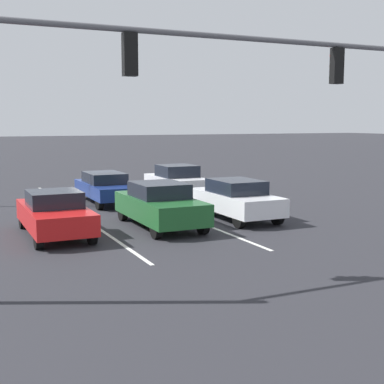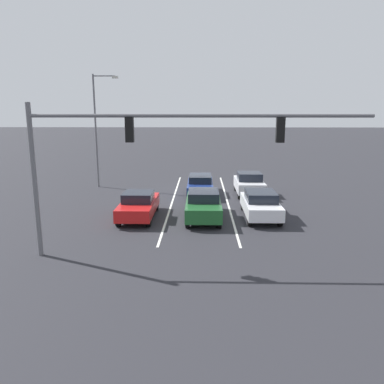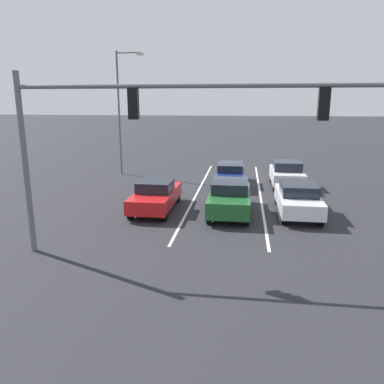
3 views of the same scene
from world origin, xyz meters
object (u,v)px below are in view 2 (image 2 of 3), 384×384
Objects in this scene: car_navy_midlane_second at (200,184)px; car_silver_leftlane_second at (249,183)px; car_red_rightlane_front at (139,205)px; traffic_signal_gantry at (140,144)px; car_white_leftlane_front at (260,204)px; car_darkgreen_midlane_front at (203,204)px; street_lamp_right_shoulder at (98,124)px.

car_silver_leftlane_second is (-3.53, 0.07, 0.08)m from car_navy_midlane_second.
traffic_signal_gantry is at bearing 100.88° from car_red_rightlane_front.
car_white_leftlane_front reaches higher than car_red_rightlane_front.
car_navy_midlane_second is 12.86m from traffic_signal_gantry.
car_silver_leftlane_second is (-0.10, -5.99, 0.05)m from car_white_leftlane_front.
car_red_rightlane_front is 1.02× the size of car_white_leftlane_front.
car_darkgreen_midlane_front reaches higher than car_red_rightlane_front.
car_darkgreen_midlane_front is 7.09m from car_silver_leftlane_second.
car_darkgreen_midlane_front is 0.98× the size of car_navy_midlane_second.
street_lamp_right_shoulder reaches higher than car_navy_midlane_second.
car_navy_midlane_second is 0.35× the size of traffic_signal_gantry.
traffic_signal_gantry is (2.35, 12.02, 3.90)m from car_navy_midlane_second.
car_navy_midlane_second is (3.43, -6.06, -0.03)m from car_white_leftlane_front.
car_red_rightlane_front is at bearing 61.16° from car_navy_midlane_second.
car_darkgreen_midlane_front reaches higher than car_navy_midlane_second.
traffic_signal_gantry is at bearing 45.89° from car_white_leftlane_front.
car_white_leftlane_front is at bearing 142.81° from street_lamp_right_shoulder.
car_silver_leftlane_second is (-3.33, -6.26, 0.02)m from car_darkgreen_midlane_front.
car_navy_midlane_second is 9.37m from street_lamp_right_shoulder.
car_darkgreen_midlane_front is 3.24m from car_white_leftlane_front.
car_darkgreen_midlane_front is 1.04× the size of car_white_leftlane_front.
car_red_rightlane_front is at bearing -79.12° from traffic_signal_gantry.
car_darkgreen_midlane_front is at bearing -114.15° from traffic_signal_gantry.
car_darkgreen_midlane_front reaches higher than car_white_leftlane_front.
car_darkgreen_midlane_front is at bearing 132.48° from street_lamp_right_shoulder.
car_white_leftlane_front is 0.33× the size of traffic_signal_gantry.
car_darkgreen_midlane_front is 0.53× the size of street_lamp_right_shoulder.
car_navy_midlane_second is 0.54× the size of street_lamp_right_shoulder.
car_red_rightlane_front is 0.52× the size of street_lamp_right_shoulder.
traffic_signal_gantry is 15.65m from street_lamp_right_shoulder.
car_white_leftlane_front is (-6.89, -0.22, 0.04)m from car_red_rightlane_front.
car_silver_leftlane_second is at bearing 167.00° from street_lamp_right_shoulder.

